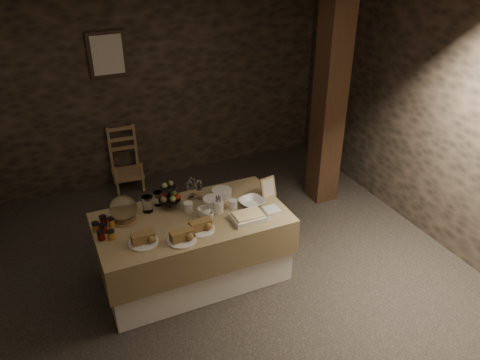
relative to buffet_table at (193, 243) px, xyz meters
name	(u,v)px	position (x,y,z in m)	size (l,w,h in m)	color
ground_plane	(195,291)	(-0.08, -0.22, -0.41)	(5.50, 5.00, 0.01)	black
room_shell	(186,146)	(-0.08, -0.22, 1.15)	(5.52, 5.02, 2.60)	black
buffet_table	(193,243)	(0.00, 0.00, 0.00)	(1.80, 0.96, 0.71)	white
chair	(125,161)	(-0.20, 2.12, -0.04)	(0.41, 0.39, 0.65)	brown
timber_column	(329,101)	(2.02, 0.80, 0.89)	(0.30, 0.30, 2.60)	black
framed_picture	(107,54)	(-0.23, 2.25, 1.34)	(0.45, 0.04, 0.55)	#2F2017
plate_stack_a	(213,203)	(0.25, 0.08, 0.35)	(0.19, 0.19, 0.10)	silver
plate_stack_b	(222,193)	(0.40, 0.22, 0.35)	(0.20, 0.20, 0.09)	silver
cutlery_holder	(218,207)	(0.26, -0.02, 0.36)	(0.10, 0.10, 0.12)	silver
cup_a	(204,213)	(0.10, -0.05, 0.35)	(0.13, 0.13, 0.10)	silver
cup_b	(209,216)	(0.13, -0.11, 0.35)	(0.10, 0.10, 0.09)	silver
mug_c	(188,207)	(0.01, 0.11, 0.35)	(0.09, 0.09, 0.10)	silver
mug_d	(233,204)	(0.42, -0.02, 0.35)	(0.08, 0.08, 0.09)	silver
bowl	(252,203)	(0.60, -0.04, 0.33)	(0.24, 0.24, 0.06)	silver
cake_dome	(124,210)	(-0.58, 0.22, 0.41)	(0.26, 0.26, 0.26)	brown
fruit_stand	(170,196)	(-0.13, 0.25, 0.43)	(0.22, 0.22, 0.31)	black
bread_platter_left	(143,239)	(-0.51, -0.21, 0.34)	(0.26, 0.26, 0.11)	silver
bread_platter_center	(182,237)	(-0.20, -0.31, 0.34)	(0.26, 0.26, 0.11)	silver
bread_platter_right	(200,226)	(0.00, -0.23, 0.34)	(0.26, 0.26, 0.11)	silver
jam_jars	(104,228)	(-0.79, 0.10, 0.34)	(0.20, 0.32, 0.07)	#5F0B02
tart_dish	(248,217)	(0.46, -0.26, 0.34)	(0.30, 0.22, 0.07)	silver
square_dish	(271,211)	(0.72, -0.24, 0.33)	(0.14, 0.14, 0.04)	silver
menu_frame	(268,188)	(0.84, 0.06, 0.39)	(0.17, 0.02, 0.22)	brown
storage_jar_a	(147,204)	(-0.35, 0.27, 0.38)	(0.10, 0.10, 0.16)	white
storage_jar_b	(158,198)	(-0.22, 0.35, 0.37)	(0.09, 0.09, 0.14)	white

